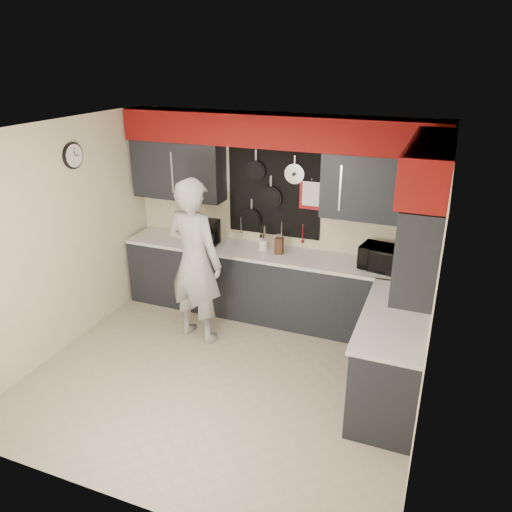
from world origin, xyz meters
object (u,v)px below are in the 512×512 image
at_px(utensil_crock, 264,245).
at_px(microwave, 383,258).
at_px(person, 195,261).
at_px(coffee_maker, 212,231).
at_px(knife_block, 279,246).

bearing_deg(utensil_crock, microwave, -2.45).
distance_m(microwave, person, 2.17).
distance_m(microwave, utensil_crock, 1.49).
distance_m(coffee_maker, person, 0.80).
bearing_deg(person, coffee_maker, -67.09).
height_order(microwave, knife_block, microwave).
distance_m(utensil_crock, person, 0.98).
distance_m(knife_block, person, 1.09).
relative_size(coffee_maker, person, 0.16).
height_order(utensil_crock, person, person).
xyz_separation_m(utensil_crock, person, (-0.55, -0.82, 0.00)).
bearing_deg(person, knife_block, -123.66).
distance_m(microwave, knife_block, 1.27).
height_order(microwave, utensil_crock, microwave).
bearing_deg(person, microwave, -148.33).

